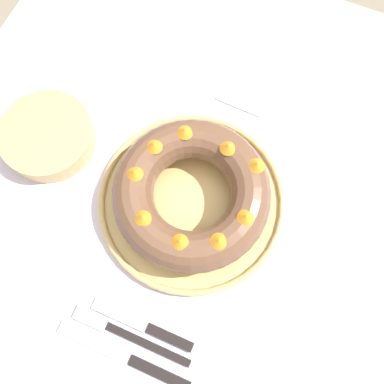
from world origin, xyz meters
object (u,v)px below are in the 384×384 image
object	(u,v)px
serving_dish	(192,199)
bundt_cake	(192,192)
cake_knife	(149,328)
napkin	(250,81)
side_bowl	(48,136)
serving_knife	(132,360)
fork	(123,333)

from	to	relation	value
serving_dish	bundt_cake	world-z (taller)	bundt_cake
cake_knife	napkin	world-z (taller)	cake_knife
cake_knife	side_bowl	distance (m)	0.41
serving_knife	cake_knife	size ratio (longest dim) A/B	1.29
cake_knife	side_bowl	xyz separation A→B (m)	(0.24, 0.32, 0.02)
side_bowl	napkin	bearing A→B (deg)	-48.36
serving_dish	serving_knife	distance (m)	0.30
cake_knife	serving_dish	bearing A→B (deg)	1.28
cake_knife	fork	bearing A→B (deg)	118.89
napkin	serving_knife	bearing A→B (deg)	-179.51
side_bowl	napkin	distance (m)	0.42
serving_knife	side_bowl	world-z (taller)	side_bowl
cake_knife	bundt_cake	bearing A→B (deg)	1.27
bundt_cake	fork	bearing A→B (deg)	176.30
serving_knife	napkin	bearing A→B (deg)	2.18
fork	bundt_cake	bearing A→B (deg)	-4.58
serving_dish	cake_knife	xyz separation A→B (m)	(-0.24, -0.02, -0.01)
serving_knife	side_bowl	size ratio (longest dim) A/B	1.35
cake_knife	napkin	size ratio (longest dim) A/B	1.36
serving_dish	napkin	xyz separation A→B (m)	(0.28, -0.01, -0.01)
serving_dish	serving_knife	xyz separation A→B (m)	(-0.29, -0.02, -0.01)
serving_dish	napkin	bearing A→B (deg)	-2.33
fork	serving_knife	bearing A→B (deg)	-135.06
fork	side_bowl	world-z (taller)	side_bowl
fork	napkin	xyz separation A→B (m)	(0.55, -0.03, -0.00)
bundt_cake	napkin	bearing A→B (deg)	-2.32
serving_dish	side_bowl	bearing A→B (deg)	89.18
bundt_cake	serving_knife	xyz separation A→B (m)	(-0.29, -0.02, -0.05)
serving_knife	napkin	size ratio (longest dim) A/B	1.76
napkin	side_bowl	bearing A→B (deg)	131.64
serving_dish	bundt_cake	xyz separation A→B (m)	(0.00, -0.00, 0.05)
serving_dish	napkin	size ratio (longest dim) A/B	2.54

